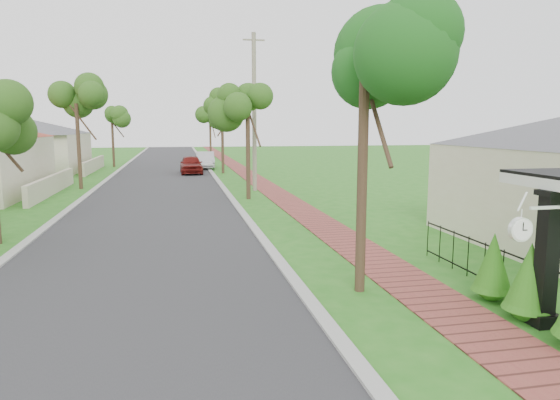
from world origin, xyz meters
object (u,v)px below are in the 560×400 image
object	(u,v)px
station_clock	(523,228)
near_tree	(365,64)
parked_car_white	(205,160)
utility_pole	(254,112)
porch_post	(546,266)
parked_car_red	(191,165)

from	to	relation	value
station_clock	near_tree	bearing A→B (deg)	121.16
parked_car_white	utility_pole	size ratio (longest dim) A/B	0.50
porch_post	near_tree	xyz separation A→B (m)	(-2.61, 2.50, 3.80)
parked_car_white	near_tree	xyz separation A→B (m)	(1.54, -32.99, 4.22)
parked_car_white	near_tree	bearing A→B (deg)	-85.38
parked_car_white	station_clock	bearing A→B (deg)	-82.81
parked_car_white	station_clock	distance (m)	36.07
near_tree	station_clock	world-z (taller)	near_tree
porch_post	near_tree	world-z (taller)	near_tree
utility_pole	parked_car_red	bearing A→B (deg)	106.21
parked_car_white	utility_pole	distance (m)	15.96
parked_car_red	station_clock	bearing A→B (deg)	-82.69
station_clock	parked_car_white	bearing A→B (deg)	95.24
porch_post	parked_car_white	world-z (taller)	porch_post
porch_post	parked_car_white	bearing A→B (deg)	96.67
parked_car_red	parked_car_white	bearing A→B (deg)	72.22
parked_car_red	station_clock	distance (m)	31.90
parked_car_white	utility_pole	bearing A→B (deg)	-81.02
near_tree	utility_pole	bearing A→B (deg)	88.82
parked_car_white	near_tree	world-z (taller)	near_tree
porch_post	parked_car_white	distance (m)	35.74
utility_pole	station_clock	bearing A→B (deg)	-86.12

